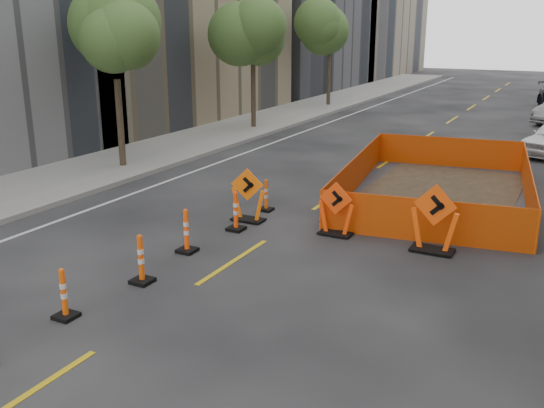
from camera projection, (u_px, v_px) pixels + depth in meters
The scene contains 15 objects.
ground_plane at pixel (114, 339), 10.40m from camera, with size 140.00×140.00×0.00m, color black.
sidewalk_left at pixel (145, 155), 24.56m from camera, with size 4.00×90.00×0.15m, color gray.
bld_left_d at pixel (276, 1), 49.25m from camera, with size 12.00×16.00×14.00m, color #4C4C51.
tree_l_b at pixel (114, 44), 21.33m from camera, with size 2.80×2.80×5.95m.
tree_l_c at pixel (253, 38), 29.83m from camera, with size 2.80×2.80×5.95m.
tree_l_d at pixel (330, 35), 38.33m from camera, with size 2.80×2.80×5.95m.
channelizer_3 at pixel (64, 293), 11.00m from camera, with size 0.39×0.39×0.99m, color #DC4C09, non-canonical shape.
channelizer_4 at pixel (141, 259), 12.51m from camera, with size 0.42×0.42×1.07m, color #E24B09, non-canonical shape.
channelizer_5 at pixel (186, 231), 14.21m from camera, with size 0.42×0.42×1.07m, color #FF4C0A, non-canonical shape.
channelizer_6 at pixel (236, 211), 15.74m from camera, with size 0.42×0.42×1.07m, color #FF440A, non-canonical shape.
channelizer_7 at pixel (266, 195), 17.42m from camera, with size 0.37×0.37×0.94m, color #E14D09, non-canonical shape.
chevron_sign_left at pixel (248, 195), 16.43m from camera, with size 0.99×0.60×1.49m, color orange, non-canonical shape.
chevron_sign_center at pixel (336, 209), 15.32m from camera, with size 0.94×0.56×1.41m, color #FF420A, non-canonical shape.
chevron_sign_right at pixel (435, 218), 14.14m from camera, with size 1.11×0.67×1.67m, color #FF4C0A, non-canonical shape.
safety_fence at pixel (439, 179), 18.89m from camera, with size 5.20×8.86×1.11m, color #FF590D, non-canonical shape.
Camera 1 is at (6.71, -7.00, 5.19)m, focal length 40.00 mm.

